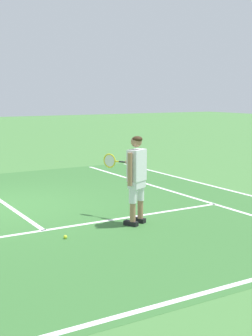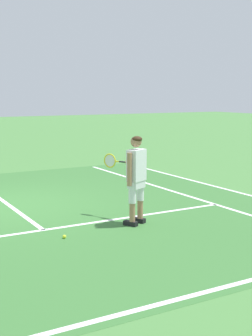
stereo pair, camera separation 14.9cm
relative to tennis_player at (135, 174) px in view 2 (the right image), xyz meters
name	(u,v)px [view 2 (the right image)]	position (x,y,z in m)	size (l,w,h in m)	color
ground_plane	(9,205)	(-1.69, 2.77, -0.99)	(80.00, 80.00, 0.00)	#477F3D
court_inner_surface	(21,214)	(-1.69, 1.86, -0.99)	(10.98, 10.46, 0.00)	#387033
line_baseline	(149,307)	(-1.69, -3.17, -0.99)	(10.98, 0.10, 0.01)	white
line_service	(43,230)	(-1.69, 0.49, -0.99)	(8.23, 0.10, 0.01)	white
line_singles_right	(180,193)	(2.42, 1.86, -0.99)	(0.10, 10.06, 0.01)	white
line_doubles_right	(222,188)	(3.80, 1.86, -0.99)	(0.10, 10.06, 0.01)	white
tennis_player	(135,174)	(0.00, 0.00, 0.00)	(0.56, 1.23, 1.71)	black
tennis_ball_near_feet	(64,237)	(-1.55, -0.18, -0.96)	(0.07, 0.07, 0.07)	#CCE02D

